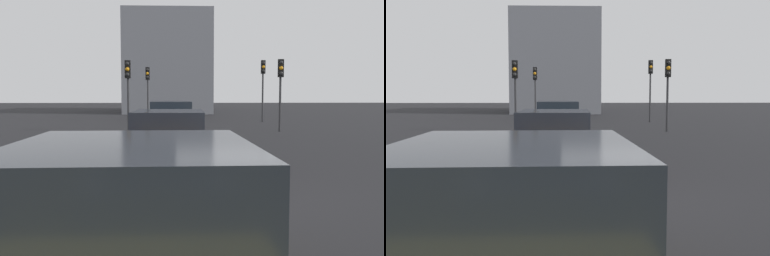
# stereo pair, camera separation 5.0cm
# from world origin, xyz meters

# --- Properties ---
(ground_plane) EXTENTS (160.00, 160.00, 0.20)m
(ground_plane) POSITION_xyz_m (0.00, 0.00, -0.10)
(ground_plane) COLOR black
(car_teal_right_lead) EXTENTS (4.40, 2.08, 1.64)m
(car_teal_right_lead) POSITION_xyz_m (9.14, 1.46, 0.78)
(car_teal_right_lead) COLOR #19606B
(car_teal_right_lead) RESTS_ON ground_plane
(car_maroon_right_second) EXTENTS (4.86, 2.11, 1.55)m
(car_maroon_right_second) POSITION_xyz_m (2.33, 1.42, 0.75)
(car_maroon_right_second) COLOR #510F16
(car_maroon_right_second) RESTS_ON ground_plane
(car_yellow_right_third) EXTENTS (4.35, 2.15, 1.62)m
(car_yellow_right_third) POSITION_xyz_m (-4.61, 1.55, 0.77)
(car_yellow_right_third) COLOR gold
(car_yellow_right_third) RESTS_ON ground_plane
(traffic_light_near_left) EXTENTS (0.32, 0.28, 4.17)m
(traffic_light_near_left) POSITION_xyz_m (20.73, -4.62, 3.00)
(traffic_light_near_left) COLOR #2D2D30
(traffic_light_near_left) RESTS_ON ground_plane
(traffic_light_near_right) EXTENTS (0.32, 0.29, 3.81)m
(traffic_light_near_right) POSITION_xyz_m (22.70, 3.26, 2.75)
(traffic_light_near_right) COLOR #2D2D30
(traffic_light_near_right) RESTS_ON ground_plane
(traffic_light_far_left) EXTENTS (0.32, 0.29, 3.62)m
(traffic_light_far_left) POSITION_xyz_m (14.01, 3.69, 2.61)
(traffic_light_far_left) COLOR #2D2D30
(traffic_light_far_left) RESTS_ON ground_plane
(traffic_light_far_right) EXTENTS (0.32, 0.29, 3.67)m
(traffic_light_far_right) POSITION_xyz_m (13.65, -4.06, 2.65)
(traffic_light_far_right) COLOR #2D2D30
(traffic_light_far_right) RESTS_ON ground_plane
(building_facade_left) EXTENTS (14.33, 8.51, 9.89)m
(building_facade_left) POSITION_xyz_m (38.63, 2.00, 4.94)
(building_facade_left) COLOR slate
(building_facade_left) RESTS_ON ground_plane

